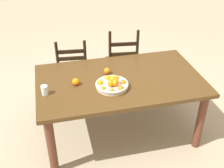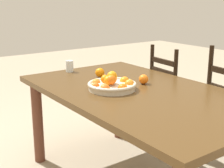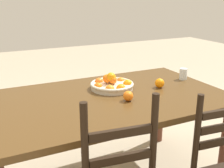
{
  "view_description": "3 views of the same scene",
  "coord_description": "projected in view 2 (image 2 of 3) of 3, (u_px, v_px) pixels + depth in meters",
  "views": [
    {
      "loc": [
        -0.68,
        -2.48,
        2.33
      ],
      "look_at": [
        -0.12,
        -0.14,
        0.78
      ],
      "focal_mm": 45.56,
      "sensor_mm": 36.0,
      "label": 1
    },
    {
      "loc": [
        1.62,
        -1.39,
        1.36
      ],
      "look_at": [
        -0.12,
        -0.14,
        0.78
      ],
      "focal_mm": 51.81,
      "sensor_mm": 36.0,
      "label": 2
    },
    {
      "loc": [
        0.79,
        1.73,
        1.45
      ],
      "look_at": [
        -0.12,
        -0.14,
        0.78
      ],
      "focal_mm": 45.39,
      "sensor_mm": 36.0,
      "label": 3
    }
  ],
  "objects": [
    {
      "name": "fruit_bowl",
      "position": [
        112.0,
        85.0,
        2.21
      ],
      "size": [
        0.34,
        0.34,
        0.13
      ],
      "color": "beige",
      "rests_on": "dining_table"
    },
    {
      "name": "orange_loose_0",
      "position": [
        100.0,
        73.0,
        2.56
      ],
      "size": [
        0.07,
        0.07,
        0.07
      ],
      "primitive_type": "sphere",
      "color": "orange",
      "rests_on": "dining_table"
    },
    {
      "name": "dining_table",
      "position": [
        139.0,
        104.0,
        2.24
      ],
      "size": [
        1.75,
        1.03,
        0.74
      ],
      "color": "#4F3518",
      "rests_on": "ground"
    },
    {
      "name": "chair_by_cabinet",
      "position": [
        172.0,
        97.0,
        3.07
      ],
      "size": [
        0.43,
        0.43,
        0.93
      ],
      "rotation": [
        0.0,
        0.0,
        3.04
      ],
      "color": "black",
      "rests_on": "ground"
    },
    {
      "name": "drinking_glass",
      "position": [
        70.0,
        66.0,
        2.75
      ],
      "size": [
        0.07,
        0.07,
        0.1
      ],
      "primitive_type": "cylinder",
      "color": "silver",
      "rests_on": "dining_table"
    },
    {
      "name": "orange_loose_1",
      "position": [
        144.0,
        79.0,
        2.36
      ],
      "size": [
        0.07,
        0.07,
        0.07
      ],
      "primitive_type": "sphere",
      "color": "orange",
      "rests_on": "dining_table"
    }
  ]
}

